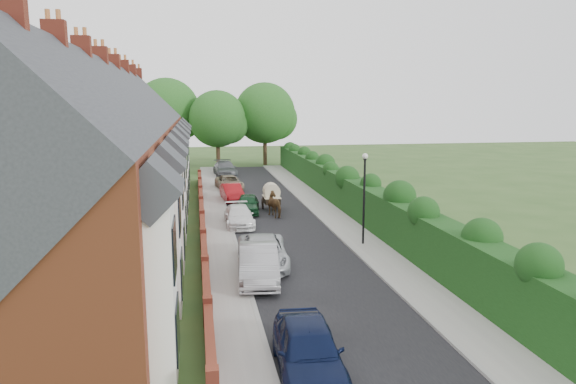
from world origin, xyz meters
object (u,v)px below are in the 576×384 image
car_grey (225,169)px  car_silver_b (263,252)px  car_white (239,216)px  car_silver_a (259,263)px  car_black (225,166)px  car_red (232,192)px  horse_cart (271,195)px  car_beige (229,183)px  horse (276,204)px  car_navy (308,349)px  car_green (248,204)px  lamppost (364,187)px

car_grey → car_silver_b: bearing=-93.6°
car_white → car_grey: size_ratio=0.80×
car_silver_b → car_silver_a: bearing=-97.9°
car_white → car_black: car_black is taller
car_silver_b → car_red: size_ratio=1.22×
car_silver_b → horse_cart: 13.13m
car_beige → horse: bearing=-84.1°
car_white → car_silver_a: bearing=-90.3°
car_silver_a → horse_cart: bearing=84.9°
car_navy → car_silver_b: size_ratio=0.92×
car_navy → car_green: (0.50, 22.54, -0.13)m
car_silver_a → car_grey: (0.39, 33.18, -0.00)m
horse → car_silver_b: bearing=59.0°
car_black → car_grey: bearing=-84.8°
car_navy → car_black: car_navy is taller
car_green → horse: bearing=-33.4°
car_navy → car_white: car_navy is taller
car_navy → horse: size_ratio=2.29×
car_silver_a → horse_cart: (2.77, 14.92, 0.36)m
car_red → car_silver_b: bearing=-94.6°
car_navy → horse: (2.32, 21.00, 0.07)m
car_navy → car_beige: size_ratio=1.01×
car_red → car_silver_a: bearing=-96.0°
lamppost → car_silver_b: lamppost is taller
car_green → car_black: size_ratio=1.01×
horse → horse_cart: horse_cart is taller
car_navy → horse_cart: size_ratio=1.67×
lamppost → car_silver_b: (-5.96, -2.60, -2.59)m
car_silver_b → horse: size_ratio=2.49×
lamppost → horse_cart: lamppost is taller
lamppost → car_white: 9.10m
car_silver_b → car_white: size_ratio=1.16×
car_green → car_beige: size_ratio=0.85×
car_red → horse_cart: bearing=-63.0°
car_black → horse: size_ratio=1.91×
car_silver_b → car_beige: car_silver_b is taller
car_grey → car_silver_a: bearing=-94.3°
horse → car_white: bearing=20.0°
car_silver_a → car_green: car_silver_a is taller
car_grey → car_black: size_ratio=1.39×
car_beige → car_green: bearing=-92.3°
car_grey → car_green: bearing=-92.0°
car_silver_a → car_white: size_ratio=1.10×
car_navy → car_white: 18.79m
lamppost → car_beige: bearing=107.2°
car_green → car_black: car_green is taller
car_black → horse: bearing=-75.8°
car_silver_a → car_red: (0.14, 19.03, -0.11)m
car_silver_b → car_white: car_silver_b is taller
car_beige → horse_cart: 9.82m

